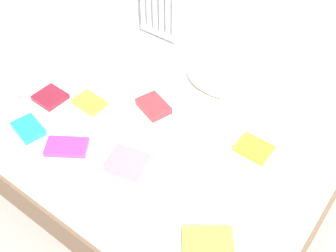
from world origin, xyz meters
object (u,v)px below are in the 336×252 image
object	(u,v)px
textbook_purple	(67,147)
textbook_pink	(128,163)
bed	(163,156)
textbook_yellow	(90,103)
pillow	(221,79)
textbook_teal	(28,129)
radiator	(158,6)
textbook_maroon	(50,97)
textbook_white	(120,82)
textbook_orange	(254,149)
textbook_lime	(208,242)
textbook_red	(154,106)

from	to	relation	value
textbook_purple	textbook_pink	world-z (taller)	textbook_pink
bed	textbook_yellow	world-z (taller)	textbook_yellow
bed	pillow	world-z (taller)	pillow
textbook_purple	textbook_teal	bearing A→B (deg)	154.28
radiator	textbook_teal	bearing A→B (deg)	-78.45
pillow	textbook_yellow	xyz separation A→B (m)	(-0.57, -0.63, -0.06)
bed	textbook_maroon	bearing A→B (deg)	-163.01
radiator	pillow	size ratio (longest dim) A/B	1.22
textbook_pink	textbook_white	bearing A→B (deg)	120.09
textbook_orange	textbook_purple	bearing A→B (deg)	-143.32
pillow	textbook_orange	size ratio (longest dim) A/B	2.51
bed	textbook_yellow	distance (m)	0.57
textbook_purple	textbook_teal	world-z (taller)	textbook_teal
bed	textbook_purple	size ratio (longest dim) A/B	8.49
bed	textbook_lime	size ratio (longest dim) A/B	8.36
pillow	textbook_yellow	world-z (taller)	pillow
radiator	textbook_pink	size ratio (longest dim) A/B	2.83
textbook_red	textbook_white	world-z (taller)	textbook_red
bed	textbook_lime	world-z (taller)	textbook_lime
textbook_orange	textbook_red	bearing A→B (deg)	-173.28
bed	textbook_white	size ratio (longest dim) A/B	8.57
textbook_teal	textbook_purple	bearing A→B (deg)	20.98
pillow	textbook_red	distance (m)	0.48
bed	textbook_maroon	distance (m)	0.81
radiator	textbook_yellow	xyz separation A→B (m)	(0.48, -1.31, 0.09)
textbook_maroon	textbook_lime	world-z (taller)	textbook_maroon
textbook_pink	textbook_lime	bearing A→B (deg)	-26.27
textbook_maroon	textbook_purple	xyz separation A→B (m)	(0.39, -0.23, -0.00)
textbook_purple	textbook_red	bearing A→B (deg)	37.45
pillow	textbook_maroon	bearing A→B (deg)	-137.10
pillow	textbook_maroon	size ratio (longest dim) A/B	2.70
textbook_yellow	textbook_white	xyz separation A→B (m)	(0.02, 0.27, -0.00)
radiator	textbook_red	xyz separation A→B (m)	(0.82, -1.10, 0.10)
textbook_lime	textbook_yellow	world-z (taller)	textbook_yellow
textbook_red	textbook_teal	bearing A→B (deg)	-109.42
textbook_red	textbook_white	distance (m)	0.33
bed	textbook_teal	size ratio (longest dim) A/B	10.28
radiator	textbook_purple	distance (m)	1.77
bed	textbook_pink	size ratio (longest dim) A/B	9.74
bed	textbook_red	xyz separation A→B (m)	(-0.15, 0.10, 0.28)
bed	textbook_orange	size ratio (longest dim) A/B	10.54
bed	textbook_red	size ratio (longest dim) A/B	9.84
textbook_lime	textbook_yellow	bearing A→B (deg)	125.92
textbook_purple	textbook_maroon	bearing A→B (deg)	116.21
radiator	textbook_red	size ratio (longest dim) A/B	2.86
radiator	textbook_lime	bearing A→B (deg)	-46.35
textbook_pink	textbook_orange	bearing A→B (deg)	31.32
textbook_white	textbook_teal	size ratio (longest dim) A/B	1.20
textbook_red	textbook_purple	bearing A→B (deg)	-89.69
textbook_white	radiator	bearing A→B (deg)	82.07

